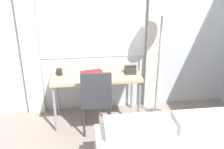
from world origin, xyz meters
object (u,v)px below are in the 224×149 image
object	(u,v)px
desk	(96,78)
telephone	(130,70)
desk_chair	(96,98)
standing_lamp	(162,12)
mug	(59,72)
book	(92,72)

from	to	relation	value
desk	telephone	distance (m)	0.49
desk_chair	standing_lamp	size ratio (longest dim) A/B	0.50
desk	standing_lamp	world-z (taller)	standing_lamp
standing_lamp	mug	distance (m)	1.58
standing_lamp	book	world-z (taller)	standing_lamp
desk	book	distance (m)	0.09
desk	standing_lamp	distance (m)	1.25
desk_chair	mug	distance (m)	0.63
standing_lamp	book	bearing A→B (deg)	178.53
mug	standing_lamp	bearing A→B (deg)	-1.17
standing_lamp	mug	xyz separation A→B (m)	(-1.37, 0.03, -0.78)
telephone	mug	world-z (taller)	telephone
telephone	mug	xyz separation A→B (m)	(-0.97, 0.05, -0.00)
desk	mug	bearing A→B (deg)	177.36
desk	mug	size ratio (longest dim) A/B	14.10
telephone	desk_chair	bearing A→B (deg)	-149.67
standing_lamp	book	distance (m)	1.23
desk_chair	book	xyz separation A→B (m)	(-0.03, 0.33, 0.21)
telephone	book	bearing A→B (deg)	175.24
desk_chair	book	world-z (taller)	desk_chair
standing_lamp	book	xyz separation A→B (m)	(-0.93, 0.02, -0.81)
desk_chair	book	size ratio (longest dim) A/B	2.90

